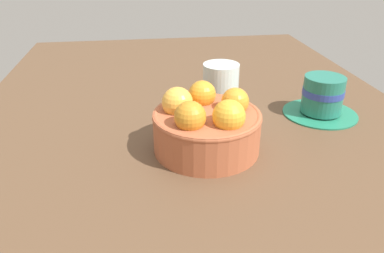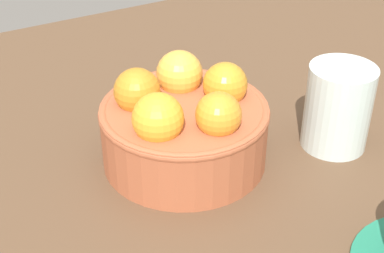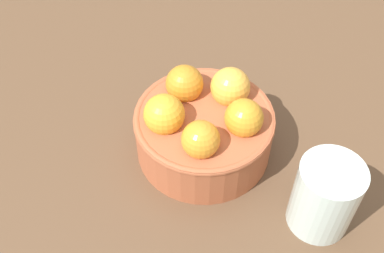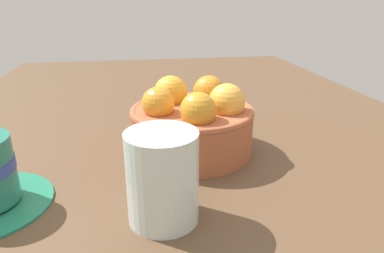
# 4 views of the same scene
# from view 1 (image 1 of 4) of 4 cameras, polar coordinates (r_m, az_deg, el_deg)

# --- Properties ---
(ground_plane) EXTENTS (1.52, 0.86, 0.03)m
(ground_plane) POSITION_cam_1_polar(r_m,az_deg,el_deg) (0.62, 2.16, -4.70)
(ground_plane) COLOR brown
(terracotta_bowl) EXTENTS (0.17, 0.17, 0.10)m
(terracotta_bowl) POSITION_cam_1_polar(r_m,az_deg,el_deg) (0.59, 2.22, 0.25)
(terracotta_bowl) COLOR #AD5938
(terracotta_bowl) RESTS_ON ground_plane
(coffee_cup) EXTENTS (0.14, 0.14, 0.08)m
(coffee_cup) POSITION_cam_1_polar(r_m,az_deg,el_deg) (0.76, 19.16, 4.14)
(coffee_cup) COLOR #227A5B
(coffee_cup) RESTS_ON ground_plane
(water_glass) EXTENTS (0.07, 0.07, 0.09)m
(water_glass) POSITION_cam_1_polar(r_m,az_deg,el_deg) (0.74, 4.35, 5.99)
(water_glass) COLOR silver
(water_glass) RESTS_ON ground_plane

